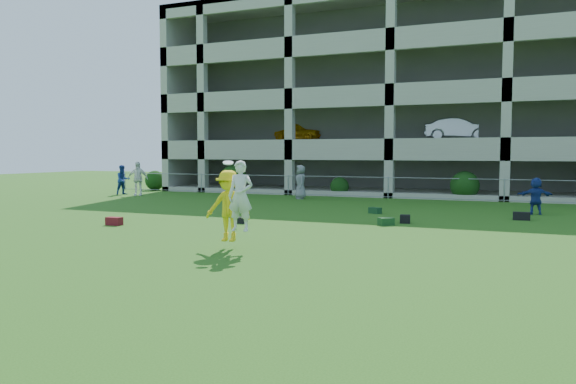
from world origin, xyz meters
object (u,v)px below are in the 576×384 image
at_px(bystander_a, 123,180).
at_px(bystander_b, 138,179).
at_px(frisbee_contest, 231,203).
at_px(parking_garage, 417,102).
at_px(bystander_d, 536,196).
at_px(bystander_c, 301,182).
at_px(crate_d, 405,219).

height_order(bystander_a, bystander_b, bystander_b).
distance_m(bystander_a, frisbee_contest, 21.02).
bearing_deg(frisbee_contest, parking_garage, 89.92).
bearing_deg(bystander_d, bystander_c, -33.11).
xyz_separation_m(bystander_b, frisbee_contest, (13.96, -14.13, 0.20)).
bearing_deg(crate_d, parking_garage, 98.93).
distance_m(bystander_c, bystander_d, 12.15).
xyz_separation_m(bystander_a, parking_garage, (15.32, 12.18, 5.13)).
relative_size(bystander_a, parking_garage, 0.06).
relative_size(bystander_c, crate_d, 5.29).
bearing_deg(parking_garage, frisbee_contest, -90.08).
xyz_separation_m(bystander_a, bystander_b, (1.32, -0.31, 0.11)).
relative_size(bystander_a, bystander_c, 0.96).
relative_size(bystander_a, bystander_d, 1.18).
bearing_deg(parking_garage, bystander_c, -111.29).
xyz_separation_m(frisbee_contest, parking_garage, (0.04, 26.62, 4.81)).
bearing_deg(bystander_d, crate_d, 31.96).
relative_size(bystander_c, parking_garage, 0.06).
distance_m(bystander_c, parking_garage, 12.85).
xyz_separation_m(bystander_d, frisbee_contest, (-7.42, -12.22, 0.45)).
distance_m(bystander_a, bystander_c, 11.09).
distance_m(bystander_b, bystander_c, 9.83).
xyz_separation_m(bystander_a, bystander_c, (11.03, 1.18, 0.04)).
height_order(bystander_b, frisbee_contest, frisbee_contest).
bearing_deg(parking_garage, crate_d, -81.07).
xyz_separation_m(bystander_a, frisbee_contest, (15.28, -14.44, 0.32)).
height_order(bystander_b, bystander_c, bystander_b).
relative_size(bystander_d, frisbee_contest, 0.71).
bearing_deg(bystander_b, bystander_d, -31.81).
bearing_deg(crate_d, bystander_a, 158.65).
distance_m(bystander_a, parking_garage, 20.23).
distance_m(bystander_d, crate_d, 6.62).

